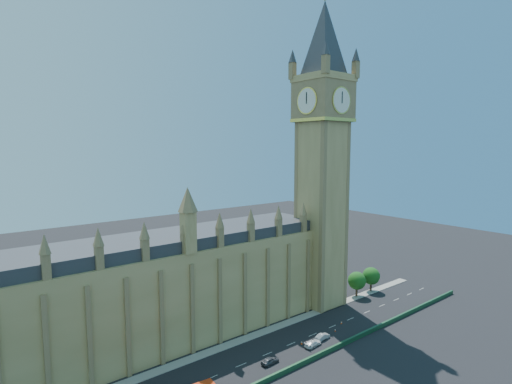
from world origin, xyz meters
TOP-DOWN VIEW (x-y plane):
  - ground at (0.00, 0.00)m, footprint 400.00×400.00m
  - palace_westminster at (-25.00, 22.00)m, footprint 120.00×20.00m
  - elizabeth_tower at (38.00, 13.99)m, footprint 20.59×20.59m
  - bridge_parapet at (0.00, -9.00)m, footprint 160.00×0.60m
  - kerb_north at (0.00, 9.50)m, footprint 160.00×3.00m
  - tree_east_near at (52.22, 10.08)m, footprint 6.00×6.00m
  - tree_east_far at (60.22, 10.08)m, footprint 6.00×6.00m
  - car_grey at (1.60, -3.76)m, footprint 4.73×2.05m
  - car_silver at (20.24, -3.32)m, footprint 4.70×1.96m
  - car_white at (15.57, -4.29)m, footprint 5.39×2.62m
  - cone_a at (14.00, -1.80)m, footprint 0.65×0.65m
  - cone_b at (15.21, -2.61)m, footprint 0.53×0.53m
  - cone_c at (26.34, -2.48)m, footprint 0.53×0.53m
  - cone_d at (31.43, -0.48)m, footprint 0.47×0.47m

SIDE VIEW (x-z plane):
  - ground at x=0.00m, z-range 0.00..0.00m
  - kerb_north at x=0.00m, z-range 0.00..0.16m
  - cone_c at x=26.34m, z-range 0.00..0.63m
  - cone_d at x=31.43m, z-range 0.00..0.71m
  - cone_b at x=15.21m, z-range 0.00..0.72m
  - cone_a at x=14.00m, z-range -0.01..0.78m
  - bridge_parapet at x=0.00m, z-range 0.00..1.20m
  - car_white at x=15.57m, z-range 0.00..1.51m
  - car_silver at x=20.24m, z-range 0.00..1.51m
  - car_grey at x=1.60m, z-range 0.00..1.59m
  - tree_east_near at x=52.22m, z-range 1.39..9.89m
  - tree_east_far at x=60.22m, z-range 1.39..9.89m
  - palace_westminster at x=-25.00m, z-range -0.14..27.86m
  - elizabeth_tower at x=38.00m, z-range 2.06..107.06m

